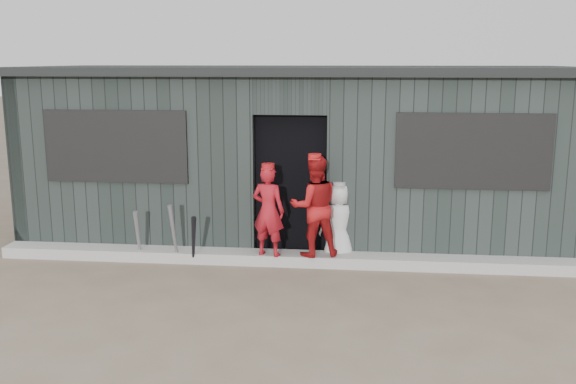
# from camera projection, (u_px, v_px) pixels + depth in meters

# --- Properties ---
(ground) EXTENTS (80.00, 80.00, 0.00)m
(ground) POSITION_uv_depth(u_px,v_px,m) (271.00, 316.00, 6.94)
(ground) COLOR brown
(ground) RESTS_ON ground
(curb) EXTENTS (8.00, 0.36, 0.15)m
(curb) POSITION_uv_depth(u_px,v_px,m) (288.00, 258.00, 8.70)
(curb) COLOR #9B9B96
(curb) RESTS_ON ground
(bat_left) EXTENTS (0.11, 0.28, 0.73)m
(bat_left) POSITION_uv_depth(u_px,v_px,m) (138.00, 236.00, 8.75)
(bat_left) COLOR gray
(bat_left) RESTS_ON ground
(bat_mid) EXTENTS (0.12, 0.23, 0.84)m
(bat_mid) POSITION_uv_depth(u_px,v_px,m) (174.00, 234.00, 8.63)
(bat_mid) COLOR gray
(bat_mid) RESTS_ON ground
(bat_right) EXTENTS (0.18, 0.33, 0.72)m
(bat_right) POSITION_uv_depth(u_px,v_px,m) (194.00, 241.00, 8.52)
(bat_right) COLOR black
(bat_right) RESTS_ON ground
(player_red_left) EXTENTS (0.51, 0.40, 1.22)m
(player_red_left) POSITION_uv_depth(u_px,v_px,m) (268.00, 211.00, 8.48)
(player_red_left) COLOR maroon
(player_red_left) RESTS_ON curb
(player_red_right) EXTENTS (0.77, 0.67, 1.35)m
(player_red_right) POSITION_uv_depth(u_px,v_px,m) (314.00, 206.00, 8.46)
(player_red_right) COLOR #9F1315
(player_red_right) RESTS_ON curb
(player_grey_back) EXTENTS (0.57, 0.41, 1.09)m
(player_grey_back) POSITION_uv_depth(u_px,v_px,m) (339.00, 223.00, 8.73)
(player_grey_back) COLOR silver
(player_grey_back) RESTS_ON ground
(dugout) EXTENTS (8.30, 3.30, 2.62)m
(dugout) POSITION_uv_depth(u_px,v_px,m) (299.00, 152.00, 10.10)
(dugout) COLOR black
(dugout) RESTS_ON ground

